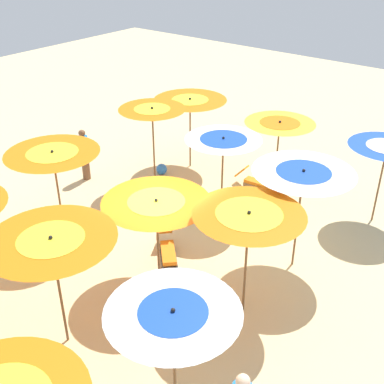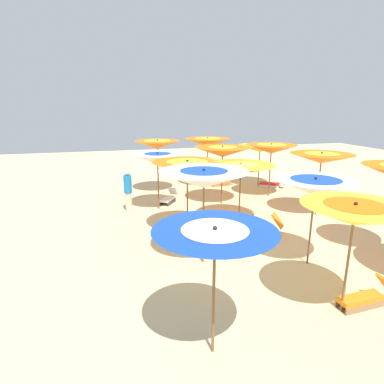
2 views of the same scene
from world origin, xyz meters
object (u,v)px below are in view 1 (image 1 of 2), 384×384
(beach_umbrella_3, at_px, (303,180))
(beach_umbrella_8, at_px, (223,146))
(beach_umbrella_13, at_px, (152,115))
(beach_umbrella_12, at_px, (53,159))
(beach_umbrella_14, at_px, (190,106))
(lounger_2, at_px, (168,249))
(beach_umbrella_2, at_px, (249,221))
(lounger_0, at_px, (257,182))
(beach_umbrella_7, at_px, (156,208))
(beach_umbrella_6, at_px, (52,248))
(beach_umbrella_1, at_px, (173,322))
(beach_ball, at_px, (162,169))
(beach_umbrella_9, at_px, (279,129))
(beachgoer_0, at_px, (84,154))

(beach_umbrella_3, relative_size, beach_umbrella_8, 1.09)
(beach_umbrella_8, height_order, beach_umbrella_13, beach_umbrella_13)
(beach_umbrella_12, bearing_deg, beach_umbrella_14, -0.81)
(lounger_2, bearing_deg, beach_umbrella_13, -178.60)
(beach_umbrella_2, bearing_deg, lounger_0, 28.47)
(beach_umbrella_14, xyz_separation_m, lounger_0, (0.07, -2.53, -1.88))
(beach_umbrella_7, relative_size, beach_umbrella_12, 0.95)
(lounger_0, bearing_deg, beach_umbrella_2, -64.91)
(beach_umbrella_13, height_order, beach_umbrella_14, beach_umbrella_13)
(beach_umbrella_6, relative_size, beach_umbrella_12, 1.02)
(beach_umbrella_1, height_order, beach_umbrella_6, beach_umbrella_6)
(beach_umbrella_12, relative_size, beach_umbrella_14, 1.02)
(beach_umbrella_2, height_order, beach_ball, beach_umbrella_2)
(beach_umbrella_3, bearing_deg, beach_umbrella_9, 37.39)
(lounger_0, xyz_separation_m, beach_ball, (-1.08, 2.88, -0.03))
(beachgoer_0, bearing_deg, beach_umbrella_2, -29.58)
(beach_umbrella_3, distance_m, beach_umbrella_12, 5.81)
(beach_umbrella_9, height_order, beachgoer_0, beach_umbrella_9)
(beach_umbrella_9, bearing_deg, lounger_2, 174.27)
(lounger_2, bearing_deg, beach_umbrella_6, -41.62)
(beach_umbrella_8, bearing_deg, beach_umbrella_13, 88.49)
(beach_umbrella_7, bearing_deg, beach_umbrella_2, -77.89)
(beach_umbrella_13, bearing_deg, beach_umbrella_6, -153.51)
(beach_umbrella_9, distance_m, beachgoer_0, 5.92)
(beach_umbrella_6, bearing_deg, beach_umbrella_7, -5.60)
(beach_umbrella_3, bearing_deg, lounger_0, 44.42)
(beach_umbrella_6, bearing_deg, beach_umbrella_9, -1.59)
(beach_umbrella_3, height_order, lounger_2, beach_umbrella_3)
(beach_umbrella_13, distance_m, lounger_0, 3.74)
(beach_umbrella_2, height_order, lounger_0, beach_umbrella_2)
(beach_umbrella_8, distance_m, lounger_2, 3.01)
(lounger_2, relative_size, beach_ball, 3.29)
(beach_umbrella_8, relative_size, beach_umbrella_14, 0.99)
(beach_umbrella_9, relative_size, beach_umbrella_12, 0.96)
(beach_umbrella_7, relative_size, lounger_2, 2.00)
(beach_umbrella_14, xyz_separation_m, lounger_2, (-4.21, -2.65, -1.86))
(beach_umbrella_1, height_order, beach_umbrella_2, beach_umbrella_2)
(beach_umbrella_13, bearing_deg, beach_umbrella_14, 1.57)
(beach_umbrella_13, bearing_deg, beach_umbrella_9, -58.38)
(beach_umbrella_13, relative_size, beach_umbrella_14, 1.09)
(beach_umbrella_3, height_order, beach_umbrella_13, beach_umbrella_13)
(beach_umbrella_1, relative_size, beachgoer_0, 1.39)
(beach_umbrella_1, distance_m, beach_umbrella_7, 3.38)
(lounger_0, distance_m, beachgoer_0, 5.34)
(beach_ball, bearing_deg, lounger_2, -136.68)
(beach_umbrella_2, xyz_separation_m, beach_umbrella_3, (2.00, -0.09, 0.07))
(beach_umbrella_1, relative_size, beach_umbrella_14, 0.98)
(beach_umbrella_9, xyz_separation_m, lounger_2, (-4.30, 0.43, -1.83))
(beach_umbrella_7, bearing_deg, beach_umbrella_14, 31.71)
(beach_umbrella_3, distance_m, beach_umbrella_9, 3.42)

